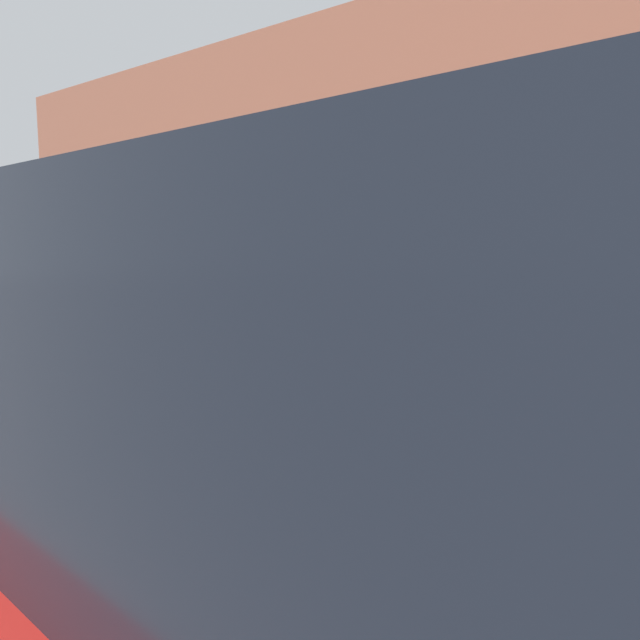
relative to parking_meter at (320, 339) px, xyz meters
name	(u,v)px	position (x,y,z in m)	size (l,w,h in m)	color
sidewalk	(503,501)	(0.57, 1.16, -1.15)	(24.00, 2.80, 0.15)	#BCB7AD
parking_meter	(320,339)	(0.00, 0.00, 0.00)	(0.20, 0.12, 1.47)	gray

